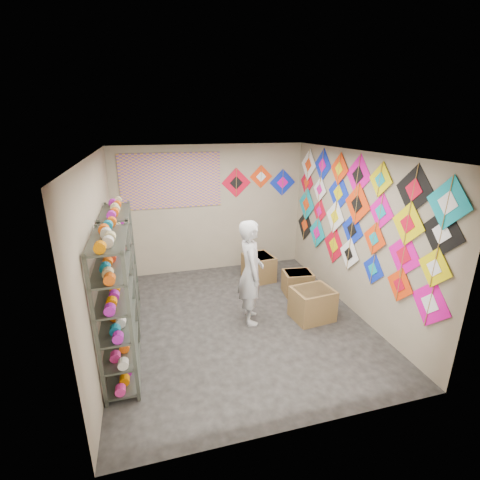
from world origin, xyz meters
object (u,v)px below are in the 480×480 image
object	(u,v)px
shopkeeper	(251,272)
carton_a	(312,304)
shelf_rack_back	(122,268)
carton_c	(259,268)
shelf_rack_front	(117,310)
carton_b	(298,283)

from	to	relation	value
shopkeeper	carton_a	size ratio (longest dim) A/B	2.70
shelf_rack_back	shopkeeper	distance (m)	2.03
shopkeeper	carton_c	size ratio (longest dim) A/B	2.86
carton_a	carton_c	bearing A→B (deg)	96.48
shelf_rack_front	carton_b	bearing A→B (deg)	25.61
shelf_rack_back	carton_b	world-z (taller)	shelf_rack_back
carton_a	carton_c	distance (m)	1.72
shopkeeper	carton_c	bearing A→B (deg)	-14.87
shelf_rack_front	carton_a	world-z (taller)	shelf_rack_front
carton_a	carton_b	distance (m)	0.91
shelf_rack_back	shopkeeper	xyz separation A→B (m)	(1.97, -0.48, -0.09)
carton_a	carton_b	size ratio (longest dim) A/B	1.21
carton_b	carton_c	distance (m)	0.94
shelf_rack_front	carton_b	distance (m)	3.53
shelf_rack_front	shelf_rack_back	distance (m)	1.30
carton_a	carton_c	size ratio (longest dim) A/B	1.06
shelf_rack_back	carton_b	distance (m)	3.21
carton_b	carton_a	bearing A→B (deg)	-92.27
carton_c	shelf_rack_back	bearing A→B (deg)	-166.41
shelf_rack_front	carton_b	xyz separation A→B (m)	(3.11, 1.49, -0.73)
shelf_rack_back	carton_c	bearing A→B (deg)	20.58
shelf_rack_front	carton_a	xyz separation A→B (m)	(2.97, 0.59, -0.68)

